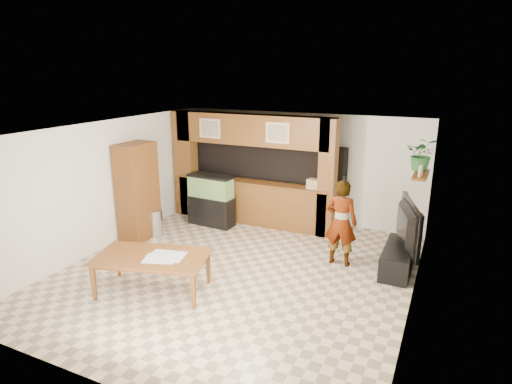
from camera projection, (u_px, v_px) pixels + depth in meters
The scene contains 21 objects.
floor at pixel (237, 272), 7.84m from camera, with size 6.50×6.50×0.00m, color beige.
ceiling at pixel (235, 130), 7.12m from camera, with size 6.50×6.50×0.00m, color white.
wall_back at pixel (298, 167), 10.31m from camera, with size 6.00×6.00×0.00m, color silver.
wall_left at pixel (105, 185), 8.70m from camera, with size 6.50×6.50×0.00m, color silver.
wall_right at pixel (417, 231), 6.26m from camera, with size 6.50×6.50×0.00m, color silver.
partition at pixel (252, 168), 10.16m from camera, with size 4.20×0.99×2.60m.
wall_clock at pixel (137, 148), 9.39m from camera, with size 0.05×0.25×0.25m.
wall_shelf at pixel (421, 175), 7.91m from camera, with size 0.25×0.90×0.04m, color brown.
pantry_cabinet at pixel (138, 192), 9.17m from camera, with size 0.52×0.86×2.09m, color brown.
trash_can at pixel (155, 223), 9.45m from camera, with size 0.33×0.33×0.60m, color #B2B2B7.
aquarium at pixel (211, 201), 10.06m from camera, with size 1.10×0.41×1.22m.
tv_stand at pixel (398, 258), 7.86m from camera, with size 0.50×1.36×0.45m, color black.
television at pixel (401, 225), 7.67m from camera, with size 1.50×0.20×0.86m, color black.
photo_frame at pixel (421, 171), 7.65m from camera, with size 0.03×0.16×0.21m, color tan.
potted_plant at pixel (422, 154), 8.04m from camera, with size 0.57×0.49×0.63m, color #26602C.
person at pixel (341, 223), 7.95m from camera, with size 0.60×0.40×1.65m, color #A47E5A.
microphone at pixel (344, 180), 7.55m from camera, with size 0.03×0.03×0.15m, color black.
dining_table at pixel (152, 275), 7.03m from camera, with size 1.83×1.02×0.64m, color brown.
newspaper_a at pixel (167, 256), 6.97m from camera, with size 0.59×0.43×0.01m, color silver.
newspaper_b at pixel (160, 258), 6.87m from camera, with size 0.52×0.38×0.01m, color silver.
counter_box at pixel (315, 184), 9.38m from camera, with size 0.32×0.22×0.22m, color #A48559.
Camera 1 is at (3.33, -6.31, 3.58)m, focal length 30.00 mm.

